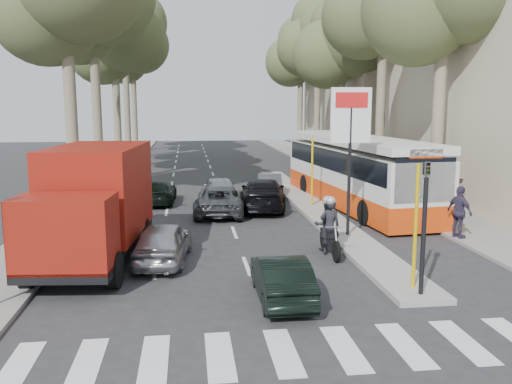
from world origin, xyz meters
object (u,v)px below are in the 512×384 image
at_px(silver_hatchback, 163,242).
at_px(city_bus, 356,169).
at_px(dark_hatchback, 281,277).
at_px(red_truck, 94,203).
at_px(motorcycle, 328,227).

bearing_deg(silver_hatchback, city_bus, -129.71).
bearing_deg(city_bus, dark_hatchback, -120.86).
xyz_separation_m(dark_hatchback, red_truck, (-5.31, 4.04, 1.36)).
height_order(silver_hatchback, red_truck, red_truck).
relative_size(dark_hatchback, city_bus, 0.27).
height_order(silver_hatchback, dark_hatchback, silver_hatchback).
height_order(silver_hatchback, motorcycle, motorcycle).
relative_size(silver_hatchback, city_bus, 0.29).
relative_size(red_truck, city_bus, 0.53).
bearing_deg(red_truck, motorcycle, 6.26).
bearing_deg(red_truck, dark_hatchback, -31.67).
distance_m(silver_hatchback, motorcycle, 5.52).
relative_size(dark_hatchback, red_truck, 0.50).
xyz_separation_m(silver_hatchback, red_truck, (-2.13, 0.28, 1.28)).
relative_size(dark_hatchback, motorcycle, 1.51).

